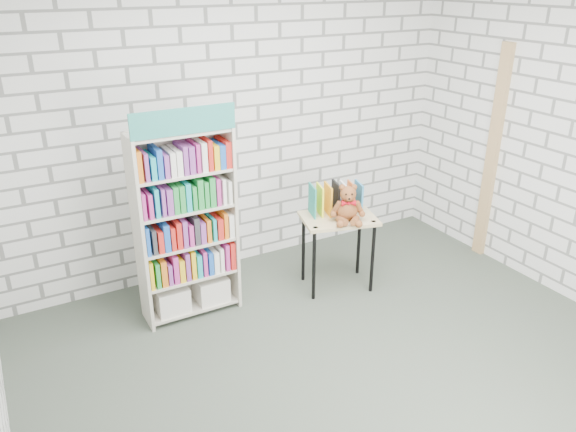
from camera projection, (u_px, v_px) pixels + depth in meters
ground at (356, 372)px, 4.08m from camera, size 4.50×4.50×0.00m
room_shell at (370, 133)px, 3.37m from camera, size 4.52×4.02×2.81m
bookshelf at (186, 224)px, 4.51m from camera, size 0.79×0.31×1.78m
display_table at (338, 227)px, 4.98m from camera, size 0.74×0.60×0.69m
table_books at (336, 199)px, 4.98m from camera, size 0.48×0.31×0.27m
teddy_bear at (348, 207)px, 4.81m from camera, size 0.31×0.30×0.33m
door_trim at (492, 155)px, 5.41m from camera, size 0.05×0.12×2.10m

